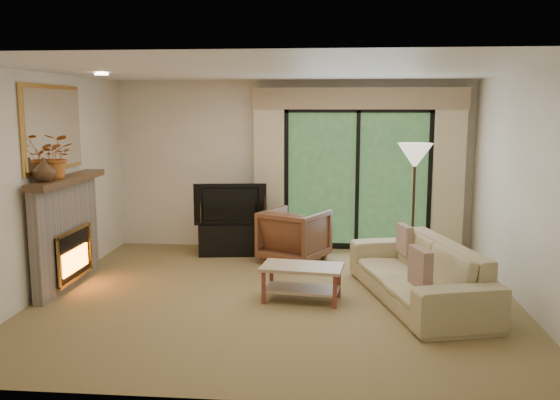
# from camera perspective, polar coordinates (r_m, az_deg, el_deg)

# --- Properties ---
(floor) EXTENTS (5.50, 5.50, 0.00)m
(floor) POSITION_cam_1_polar(r_m,az_deg,el_deg) (7.04, -0.22, -9.27)
(floor) COLOR olive
(floor) RESTS_ON ground
(ceiling) EXTENTS (5.50, 5.50, 0.00)m
(ceiling) POSITION_cam_1_polar(r_m,az_deg,el_deg) (6.69, -0.24, 12.38)
(ceiling) COLOR silver
(ceiling) RESTS_ON ground
(wall_back) EXTENTS (5.00, 0.00, 5.00)m
(wall_back) POSITION_cam_1_polar(r_m,az_deg,el_deg) (9.22, 1.23, 3.37)
(wall_back) COLOR beige
(wall_back) RESTS_ON ground
(wall_front) EXTENTS (5.00, 0.00, 5.00)m
(wall_front) POSITION_cam_1_polar(r_m,az_deg,el_deg) (4.30, -3.36, -3.21)
(wall_front) COLOR beige
(wall_front) RESTS_ON ground
(wall_left) EXTENTS (0.00, 5.00, 5.00)m
(wall_left) POSITION_cam_1_polar(r_m,az_deg,el_deg) (7.52, -21.60, 1.44)
(wall_left) COLOR beige
(wall_left) RESTS_ON ground
(wall_right) EXTENTS (0.00, 5.00, 5.00)m
(wall_right) POSITION_cam_1_polar(r_m,az_deg,el_deg) (7.04, 22.65, 0.91)
(wall_right) COLOR beige
(wall_right) RESTS_ON ground
(fireplace) EXTENTS (0.24, 1.70, 1.37)m
(fireplace) POSITION_cam_1_polar(r_m,az_deg,el_deg) (7.74, -19.88, -2.88)
(fireplace) COLOR slate
(fireplace) RESTS_ON floor
(mirror) EXTENTS (0.07, 1.45, 1.02)m
(mirror) POSITION_cam_1_polar(r_m,az_deg,el_deg) (7.63, -20.98, 6.49)
(mirror) COLOR gold
(mirror) RESTS_ON wall_left
(sliding_door) EXTENTS (2.26, 0.10, 2.16)m
(sliding_door) POSITION_cam_1_polar(r_m,az_deg,el_deg) (9.18, 7.45, 2.01)
(sliding_door) COLOR black
(sliding_door) RESTS_ON floor
(curtain_left) EXTENTS (0.45, 0.18, 2.35)m
(curtain_left) POSITION_cam_1_polar(r_m,az_deg,el_deg) (9.10, -1.04, 2.66)
(curtain_left) COLOR beige
(curtain_left) RESTS_ON floor
(curtain_right) EXTENTS (0.45, 0.18, 2.35)m
(curtain_right) POSITION_cam_1_polar(r_m,az_deg,el_deg) (9.21, 15.92, 2.39)
(curtain_right) COLOR beige
(curtain_right) RESTS_ON floor
(cornice) EXTENTS (3.20, 0.24, 0.32)m
(cornice) POSITION_cam_1_polar(r_m,az_deg,el_deg) (9.02, 7.63, 9.66)
(cornice) COLOR #9A7F5E
(cornice) RESTS_ON wall_back
(media_console) EXTENTS (0.99, 0.55, 0.47)m
(media_console) POSITION_cam_1_polar(r_m,az_deg,el_deg) (8.96, -4.74, -3.73)
(media_console) COLOR black
(media_console) RESTS_ON floor
(tv) EXTENTS (1.08, 0.28, 0.62)m
(tv) POSITION_cam_1_polar(r_m,az_deg,el_deg) (8.85, -4.79, -0.30)
(tv) COLOR black
(tv) RESTS_ON media_console
(armchair) EXTENTS (1.10, 1.11, 0.76)m
(armchair) POSITION_cam_1_polar(r_m,az_deg,el_deg) (8.47, 1.40, -3.44)
(armchair) COLOR brown
(armchair) RESTS_ON floor
(sofa) EXTENTS (1.49, 2.51, 0.69)m
(sofa) POSITION_cam_1_polar(r_m,az_deg,el_deg) (6.96, 13.14, -6.75)
(sofa) COLOR tan
(sofa) RESTS_ON floor
(pillow_near) EXTENTS (0.20, 0.42, 0.40)m
(pillow_near) POSITION_cam_1_polar(r_m,az_deg,el_deg) (6.24, 13.35, -6.36)
(pillow_near) COLOR brown
(pillow_near) RESTS_ON sofa
(pillow_far) EXTENTS (0.18, 0.37, 0.36)m
(pillow_far) POSITION_cam_1_polar(r_m,az_deg,el_deg) (7.55, 11.90, -3.71)
(pillow_far) COLOR brown
(pillow_far) RESTS_ON sofa
(coffee_table) EXTENTS (0.97, 0.61, 0.41)m
(coffee_table) POSITION_cam_1_polar(r_m,az_deg,el_deg) (6.85, 2.12, -7.98)
(coffee_table) COLOR tan
(coffee_table) RESTS_ON floor
(floor_lamp) EXTENTS (0.55, 0.55, 1.72)m
(floor_lamp) POSITION_cam_1_polar(r_m,az_deg,el_deg) (8.15, 12.70, -0.71)
(floor_lamp) COLOR beige
(floor_lamp) RESTS_ON floor
(vase) EXTENTS (0.26, 0.26, 0.27)m
(vase) POSITION_cam_1_polar(r_m,az_deg,el_deg) (7.16, -21.79, 2.73)
(vase) COLOR #4C331F
(vase) RESTS_ON fireplace
(branches) EXTENTS (0.50, 0.44, 0.52)m
(branches) POSITION_cam_1_polar(r_m,az_deg,el_deg) (7.42, -20.80, 3.95)
(branches) COLOR #B26023
(branches) RESTS_ON fireplace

